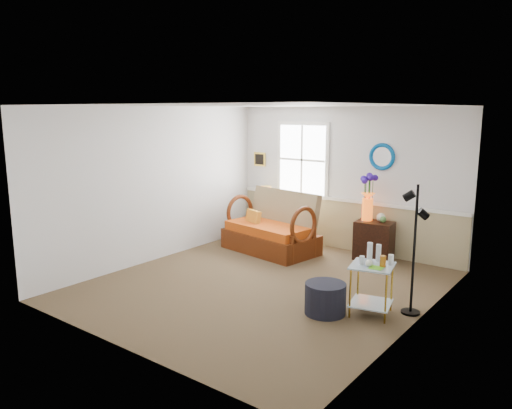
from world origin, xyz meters
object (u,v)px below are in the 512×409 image
Objects in this scene: loveseat at (271,222)px; floor_lamp at (414,250)px; lamp_stand at (265,223)px; cabinet at (374,241)px; ottoman at (325,298)px; side_table at (371,290)px.

floor_lamp is (3.06, -1.22, 0.28)m from loveseat.
lamp_stand is (-0.67, 0.73, -0.25)m from loveseat.
cabinet is 2.58m from ottoman.
ottoman is (-0.86, -0.66, -0.63)m from floor_lamp.
ottoman is (2.87, -2.61, -0.09)m from lamp_stand.
floor_lamp is 3.19× the size of ottoman.
lamp_stand is 3.88m from ottoman.
ottoman is (-0.47, -0.33, -0.12)m from side_table.
lamp_stand is 1.13× the size of ottoman.
side_table is at bearing -153.39° from floor_lamp.
side_table is 0.72m from floor_lamp.
ottoman is (0.49, -2.53, -0.13)m from cabinet.
cabinet is 2.40m from side_table.
cabinet is 1.29× the size of ottoman.
side_table is at bearing -21.29° from loveseat.
side_table reaches higher than ottoman.
cabinet is at bearing 113.42° from side_table.
cabinet is at bearing 100.86° from ottoman.
floor_lamp reaches higher than side_table.
side_table is at bearing -72.89° from cabinet.
floor_lamp is at bearing -60.47° from cabinet.
side_table is at bearing 34.98° from ottoman.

